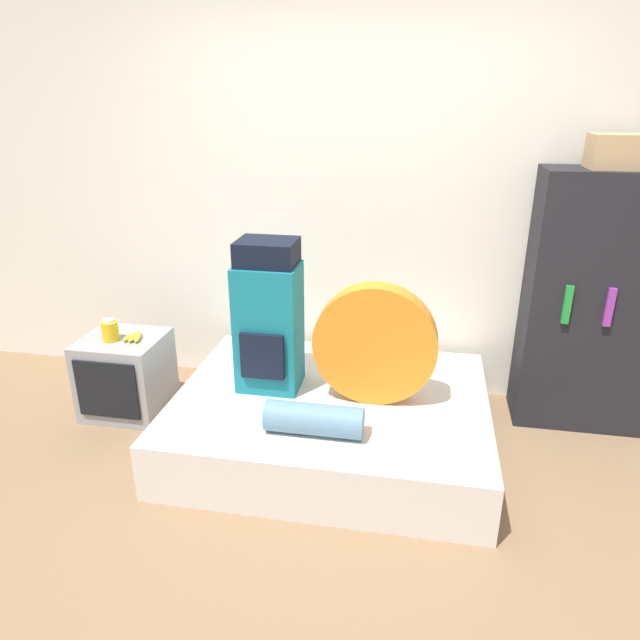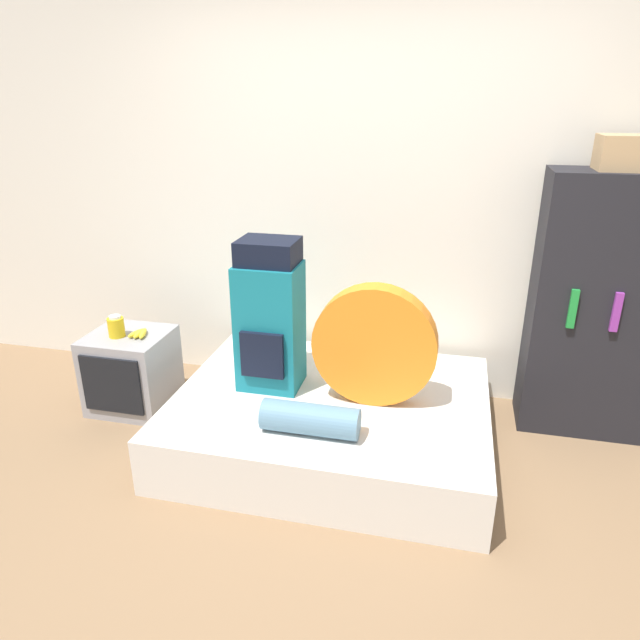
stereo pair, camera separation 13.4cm
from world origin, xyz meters
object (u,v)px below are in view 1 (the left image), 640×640
(television, at_px, (126,375))
(canister, at_px, (110,330))
(backpack, at_px, (269,318))
(sleeping_roll, at_px, (314,419))
(cardboard_box, at_px, (621,151))
(tent_bag, at_px, (375,344))
(bookshelf, at_px, (599,304))

(television, height_order, canister, canister)
(backpack, bearing_deg, canister, 177.74)
(sleeping_roll, height_order, television, television)
(backpack, height_order, television, backpack)
(sleeping_roll, bearing_deg, canister, 159.96)
(cardboard_box, bearing_deg, canister, -170.74)
(sleeping_roll, bearing_deg, television, 157.97)
(canister, distance_m, cardboard_box, 3.05)
(tent_bag, bearing_deg, cardboard_box, 24.71)
(backpack, xyz_separation_m, sleeping_roll, (0.35, -0.46, -0.34))
(cardboard_box, bearing_deg, tent_bag, -155.29)
(television, relative_size, cardboard_box, 1.61)
(canister, height_order, bookshelf, bookshelf)
(tent_bag, height_order, bookshelf, bookshelf)
(sleeping_roll, distance_m, cardboard_box, 2.14)
(canister, bearing_deg, tent_bag, -3.42)
(tent_bag, bearing_deg, canister, 176.58)
(backpack, distance_m, tent_bag, 0.61)
(canister, xyz_separation_m, bookshelf, (2.87, 0.46, 0.20))
(sleeping_roll, height_order, bookshelf, bookshelf)
(bookshelf, bearing_deg, sleeping_roll, -147.45)
(backpack, bearing_deg, sleeping_roll, -52.67)
(backpack, xyz_separation_m, tent_bag, (0.60, -0.06, -0.08))
(sleeping_roll, bearing_deg, bookshelf, 32.55)
(canister, bearing_deg, backpack, -2.26)
(backpack, relative_size, canister, 6.30)
(sleeping_roll, distance_m, television, 1.43)
(backpack, relative_size, bookshelf, 0.56)
(cardboard_box, bearing_deg, television, -171.36)
(cardboard_box, bearing_deg, backpack, -164.57)
(bookshelf, relative_size, cardboard_box, 4.88)
(tent_bag, xyz_separation_m, sleeping_roll, (-0.26, -0.40, -0.25))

